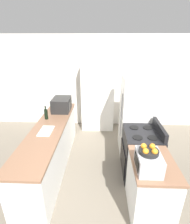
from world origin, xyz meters
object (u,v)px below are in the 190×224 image
pantry_cabinet (98,97)px  microwave (62,104)px  toaster_oven (148,162)px  fruit_bowl (149,151)px  stove (140,153)px  refrigerator (136,116)px  wine_bottle (46,114)px

pantry_cabinet → microwave: size_ratio=3.83×
microwave → toaster_oven: (1.55, -1.95, -0.03)m
toaster_oven → fruit_bowl: fruit_bowl is taller
stove → refrigerator: bearing=89.2°
toaster_oven → refrigerator: bearing=85.0°
pantry_cabinet → stove: (0.87, -1.89, -0.51)m
pantry_cabinet → toaster_oven: pantry_cabinet is taller
pantry_cabinet → toaster_oven: 2.95m
microwave → fruit_bowl: (1.54, -1.93, 0.12)m
stove → microwave: bearing=149.8°
stove → microwave: 2.04m
refrigerator → toaster_oven: bearing=-95.0°
stove → wine_bottle: bearing=165.3°
toaster_oven → wine_bottle: bearing=140.3°
refrigerator → microwave: 1.72m
stove → wine_bottle: size_ratio=3.66×
toaster_oven → fruit_bowl: size_ratio=1.56×
wine_bottle → fruit_bowl: bearing=-39.5°
toaster_oven → fruit_bowl: bearing=113.5°
pantry_cabinet → wine_bottle: pantry_cabinet is taller
pantry_cabinet → microwave: (-0.82, -0.91, 0.09)m
pantry_cabinet → fruit_bowl: pantry_cabinet is taller
microwave → pantry_cabinet: bearing=47.9°
pantry_cabinet → microwave: bearing=-132.1°
microwave → wine_bottle: 0.53m
stove → fruit_bowl: (-0.15, -0.95, 0.72)m
microwave → toaster_oven: 2.49m
microwave → fruit_bowl: bearing=-51.5°
stove → toaster_oven: bearing=-98.4°
wine_bottle → toaster_oven: wine_bottle is taller
microwave → fruit_bowl: fruit_bowl is taller
microwave → wine_bottle: bearing=-115.4°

